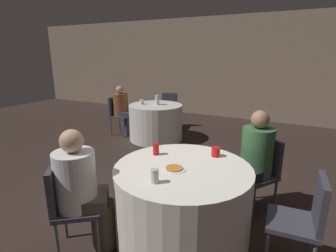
# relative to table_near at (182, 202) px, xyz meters

# --- Properties ---
(ground_plane) EXTENTS (16.00, 16.00, 0.00)m
(ground_plane) POSITION_rel_table_near_xyz_m (-0.19, 0.15, -0.38)
(ground_plane) COLOR #332621
(wall_back) EXTENTS (16.00, 0.06, 2.80)m
(wall_back) POSITION_rel_table_near_xyz_m (-0.19, 5.37, 1.02)
(wall_back) COLOR gray
(wall_back) RESTS_ON ground_plane
(table_near) EXTENTS (1.32, 1.32, 0.75)m
(table_near) POSITION_rel_table_near_xyz_m (0.00, 0.00, 0.00)
(table_near) COLOR white
(table_near) RESTS_ON ground_plane
(table_far) EXTENTS (1.13, 1.13, 0.75)m
(table_far) POSITION_rel_table_near_xyz_m (-1.80, 2.60, 0.00)
(table_far) COLOR white
(table_far) RESTS_ON ground_plane
(chair_near_east) EXTENTS (0.43, 0.43, 0.86)m
(chair_near_east) POSITION_rel_table_near_xyz_m (1.06, 0.08, 0.14)
(chair_near_east) COLOR #383842
(chair_near_east) RESTS_ON ground_plane
(chair_near_southwest) EXTENTS (0.56, 0.56, 0.86)m
(chair_near_southwest) POSITION_rel_table_near_xyz_m (-0.85, -0.65, 0.14)
(chair_near_southwest) COLOR #383842
(chair_near_southwest) RESTS_ON ground_plane
(chair_near_northeast) EXTENTS (0.56, 0.56, 0.86)m
(chair_near_northeast) POSITION_rel_table_near_xyz_m (0.60, 0.88, 0.14)
(chair_near_northeast) COLOR #383842
(chair_near_northeast) RESTS_ON ground_plane
(chair_far_west) EXTENTS (0.43, 0.42, 0.86)m
(chair_far_west) POSITION_rel_table_near_xyz_m (-2.77, 2.55, 0.14)
(chair_far_west) COLOR #383842
(chair_far_west) RESTS_ON ground_plane
(chair_far_north) EXTENTS (0.47, 0.47, 0.86)m
(chair_far_north) POSITION_rel_table_near_xyz_m (-1.98, 3.55, 0.14)
(chair_far_north) COLOR #383842
(chair_far_north) RESTS_ON ground_plane
(person_white_shirt) EXTENTS (0.50, 0.48, 1.17)m
(person_white_shirt) POSITION_rel_table_near_xyz_m (-0.73, -0.56, 0.23)
(person_white_shirt) COLOR #4C4238
(person_white_shirt) RESTS_ON ground_plane
(person_green_jacket) EXTENTS (0.46, 0.49, 1.20)m
(person_green_jacket) POSITION_rel_table_near_xyz_m (0.51, 0.76, 0.24)
(person_green_jacket) COLOR black
(person_green_jacket) RESTS_ON ground_plane
(person_floral_shirt) EXTENTS (0.50, 0.34, 1.11)m
(person_floral_shirt) POSITION_rel_table_near_xyz_m (-2.61, 2.56, 0.18)
(person_floral_shirt) COLOR #33384C
(person_floral_shirt) RESTS_ON ground_plane
(pizza_plate_near) EXTENTS (0.22, 0.22, 0.02)m
(pizza_plate_near) POSITION_rel_table_near_xyz_m (-0.05, -0.08, 0.38)
(pizza_plate_near) COLOR white
(pizza_plate_near) RESTS_ON table_near
(soda_can_silver) EXTENTS (0.07, 0.07, 0.12)m
(soda_can_silver) POSITION_rel_table_near_xyz_m (-0.08, -0.39, 0.44)
(soda_can_silver) COLOR silver
(soda_can_silver) RESTS_ON table_near
(soda_can_red) EXTENTS (0.07, 0.07, 0.12)m
(soda_can_red) POSITION_rel_table_near_xyz_m (-0.38, 0.16, 0.44)
(soda_can_red) COLOR red
(soda_can_red) RESTS_ON table_near
(cup_near) EXTENTS (0.09, 0.09, 0.10)m
(cup_near) POSITION_rel_table_near_xyz_m (0.19, 0.40, 0.43)
(cup_near) COLOR red
(cup_near) RESTS_ON table_near
(bottle_far) EXTENTS (0.09, 0.09, 0.20)m
(bottle_far) POSITION_rel_table_near_xyz_m (-1.77, 2.62, 0.48)
(bottle_far) COLOR silver
(bottle_far) RESTS_ON table_far
(cup_far) EXTENTS (0.09, 0.09, 0.10)m
(cup_far) POSITION_rel_table_near_xyz_m (-2.09, 2.52, 0.43)
(cup_far) COLOR silver
(cup_far) RESTS_ON table_far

